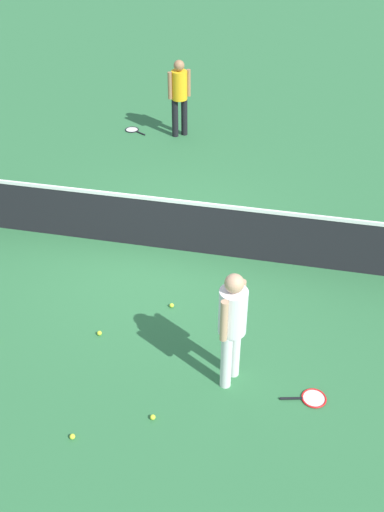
# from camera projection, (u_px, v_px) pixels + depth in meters

# --- Properties ---
(ground_plane) EXTENTS (40.00, 40.00, 0.00)m
(ground_plane) POSITION_uv_depth(u_px,v_px,m) (163.00, 248.00, 10.04)
(ground_plane) COLOR #2D6B3D
(court_net) EXTENTS (10.09, 0.09, 1.07)m
(court_net) POSITION_uv_depth(u_px,v_px,m) (163.00, 223.00, 9.74)
(court_net) COLOR #4C4C51
(court_net) RESTS_ON ground_plane
(player_near_side) EXTENTS (0.43, 0.52, 1.70)m
(player_near_side) POSITION_uv_depth(u_px,v_px,m) (232.00, 321.00, 7.12)
(player_near_side) COLOR white
(player_near_side) RESTS_ON ground_plane
(player_far_side) EXTENTS (0.48, 0.47, 1.70)m
(player_far_side) POSITION_uv_depth(u_px,v_px,m) (179.00, 92.00, 12.94)
(player_far_side) COLOR black
(player_far_side) RESTS_ON ground_plane
(tennis_racket_near_player) EXTENTS (0.61, 0.38, 0.03)m
(tennis_racket_near_player) POSITION_uv_depth(u_px,v_px,m) (312.00, 398.00, 7.45)
(tennis_racket_near_player) COLOR red
(tennis_racket_near_player) RESTS_ON ground_plane
(tennis_racket_far_player) EXTENTS (0.59, 0.44, 0.03)m
(tennis_racket_far_player) POSITION_uv_depth(u_px,v_px,m) (133.00, 130.00, 13.73)
(tennis_racket_far_player) COLOR black
(tennis_racket_far_player) RESTS_ON ground_plane
(tennis_ball_by_net) EXTENTS (0.07, 0.07, 0.07)m
(tennis_ball_by_net) POSITION_uv_depth(u_px,v_px,m) (72.00, 437.00, 6.96)
(tennis_ball_by_net) COLOR #C6E033
(tennis_ball_by_net) RESTS_ON ground_plane
(tennis_ball_midcourt) EXTENTS (0.07, 0.07, 0.07)m
(tennis_ball_midcourt) POSITION_uv_depth(u_px,v_px,m) (172.00, 305.00, 8.82)
(tennis_ball_midcourt) COLOR #C6E033
(tennis_ball_midcourt) RESTS_ON ground_plane
(tennis_ball_baseline) EXTENTS (0.07, 0.07, 0.07)m
(tennis_ball_baseline) POSITION_uv_depth(u_px,v_px,m) (153.00, 417.00, 7.19)
(tennis_ball_baseline) COLOR #C6E033
(tennis_ball_baseline) RESTS_ON ground_plane
(tennis_ball_stray_left) EXTENTS (0.07, 0.07, 0.07)m
(tennis_ball_stray_left) POSITION_uv_depth(u_px,v_px,m) (99.00, 333.00, 8.35)
(tennis_ball_stray_left) COLOR #C6E033
(tennis_ball_stray_left) RESTS_ON ground_plane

